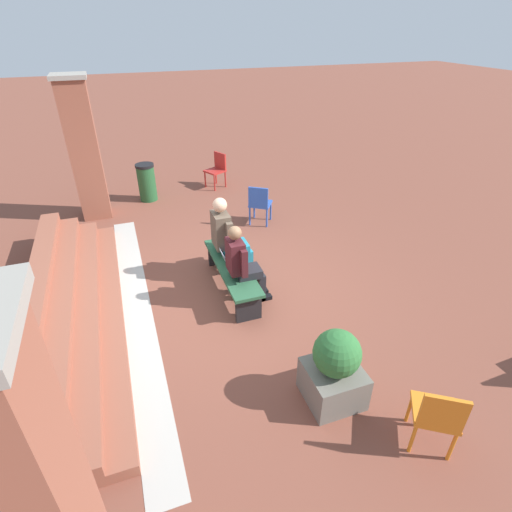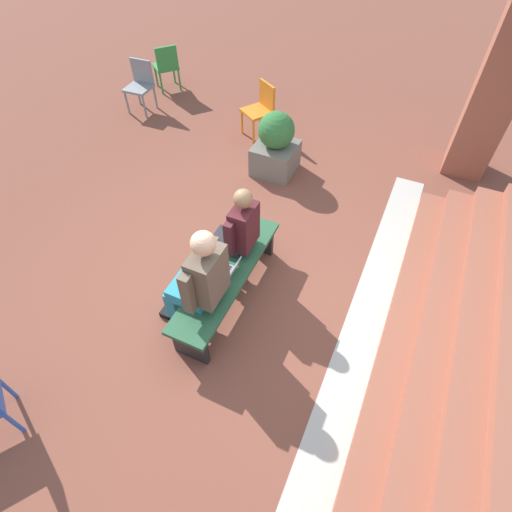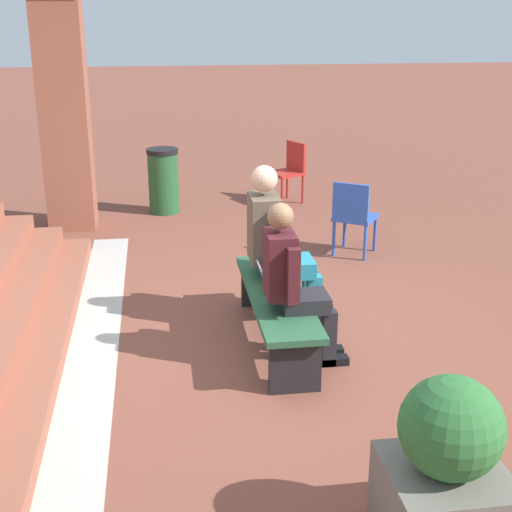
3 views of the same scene
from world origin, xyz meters
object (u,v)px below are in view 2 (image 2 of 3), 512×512
at_px(plastic_chair_far_left, 166,65).
at_px(person_student, 236,232).
at_px(laptop, 225,274).
at_px(plastic_chair_near_bench_right, 261,107).
at_px(planter, 276,145).
at_px(bench, 227,277).
at_px(person_adult, 199,280).
at_px(plastic_chair_far_right, 140,83).

bearing_deg(plastic_chair_far_left, person_student, 42.12).
height_order(person_student, laptop, person_student).
xyz_separation_m(plastic_chair_near_bench_right, planter, (0.86, 0.62, -0.04)).
bearing_deg(laptop, plastic_chair_near_bench_right, -162.02).
bearing_deg(bench, laptop, 9.47).
distance_m(plastic_chair_near_bench_right, planter, 1.06).
xyz_separation_m(laptop, plastic_chair_near_bench_right, (-3.33, -1.08, -0.02)).
height_order(bench, person_adult, person_adult).
height_order(person_student, planter, person_student).
bearing_deg(plastic_chair_far_right, planter, 75.47).
bearing_deg(plastic_chair_near_bench_right, plastic_chair_far_right, -87.16).
bearing_deg(plastic_chair_near_bench_right, plastic_chair_far_left, -107.24).
bearing_deg(bench, plastic_chair_far_left, -139.96).
relative_size(plastic_chair_far_left, plastic_chair_far_right, 1.00).
height_order(plastic_chair_far_right, plastic_chair_near_bench_right, same).
relative_size(laptop, plastic_chair_near_bench_right, 0.38).
bearing_deg(bench, planter, -169.35).
bearing_deg(bench, plastic_chair_far_right, -133.33).
distance_m(plastic_chair_far_right, planter, 2.98).
height_order(plastic_chair_far_right, planter, planter).
height_order(bench, planter, planter).
distance_m(bench, plastic_chair_near_bench_right, 3.43).
relative_size(bench, plastic_chair_far_right, 2.14).
bearing_deg(person_student, laptop, 10.16).
height_order(person_student, plastic_chair_far_left, person_student).
bearing_deg(laptop, person_adult, -13.90).
relative_size(person_student, person_adult, 0.92).
relative_size(bench, laptop, 5.62).
height_order(bench, person_student, person_student).
height_order(person_student, plastic_chair_far_right, person_student).
distance_m(bench, person_adult, 0.56).
bearing_deg(plastic_chair_far_left, person_adult, 36.72).
relative_size(person_student, plastic_chair_near_bench_right, 1.52).
relative_size(laptop, planter, 0.34).
relative_size(laptop, plastic_chair_far_right, 0.38).
xyz_separation_m(laptop, plastic_chair_far_right, (-3.22, -3.35, -0.02)).
height_order(laptop, plastic_chair_far_right, plastic_chair_far_right).
xyz_separation_m(person_adult, plastic_chair_far_right, (-3.55, -3.26, -0.26)).
distance_m(bench, planter, 2.44).
bearing_deg(person_student, plastic_chair_near_bench_right, -160.93).
height_order(plastic_chair_far_left, plastic_chair_near_bench_right, same).
height_order(person_adult, planter, person_adult).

